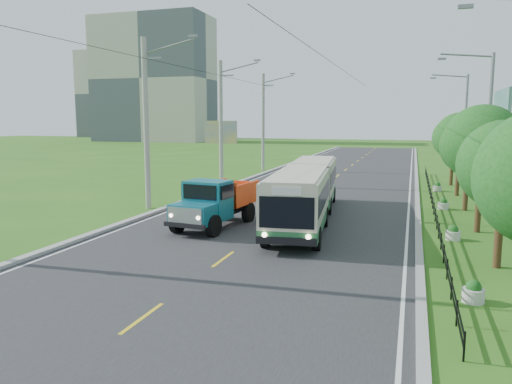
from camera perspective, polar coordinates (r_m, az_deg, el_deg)
The scene contains 28 objects.
ground at distance 19.25m, azimuth -3.76°, elevation -7.70°, with size 240.00×240.00×0.00m, color #2B6117.
road at distance 38.21m, azimuth 7.15°, elevation 0.26°, with size 14.00×120.00×0.02m, color #28282B.
curb_left at distance 40.11m, azimuth -3.02°, elevation 0.78°, with size 0.40×120.00×0.15m, color #9E9E99.
curb_right at distance 37.61m, azimuth 17.92°, elevation -0.15°, with size 0.30×120.00×0.10m, color #9E9E99.
edge_line_left at distance 39.93m, azimuth -2.28°, elevation 0.68°, with size 0.12×120.00×0.00m, color silver.
edge_line_right at distance 37.61m, azimuth 17.16°, elevation -0.16°, with size 0.12×120.00×0.00m, color silver.
centre_dash at distance 19.25m, azimuth -3.76°, elevation -7.64°, with size 0.12×2.20×0.00m, color yellow.
railing_right at distance 31.66m, azimuth 19.53°, elevation -1.28°, with size 0.04×40.00×0.60m, color black.
pole_near at distance 30.23m, azimuth -12.39°, elevation 7.70°, with size 3.51×0.32×10.00m.
pole_mid at distance 41.08m, azimuth -3.98°, elevation 7.97°, with size 3.51×0.32×10.00m.
pole_far at distance 52.43m, azimuth 0.86°, elevation 8.05°, with size 3.51×0.32×10.00m.
tree_second at distance 19.71m, azimuth 26.52°, elevation 2.24°, with size 3.18×3.26×5.30m.
tree_third at distance 25.61m, azimuth 24.53°, elevation 4.61°, with size 3.60×3.62×6.00m.
tree_fourth at distance 31.58m, azimuth 23.19°, elevation 4.51°, with size 3.24×3.31×5.40m.
tree_fifth at distance 37.54m, azimuth 22.33°, elevation 5.46°, with size 3.48×3.52×5.80m.
tree_back at distance 43.53m, azimuth 21.67°, elevation 5.53°, with size 3.30×3.36×5.50m.
streetlight_mid at distance 31.49m, azimuth 24.78°, elevation 6.81°, with size 3.02×0.20×9.07m.
streetlight_far at distance 45.41m, azimuth 22.59°, elevation 7.15°, with size 3.02×0.20×9.07m.
planter_front at distance 16.15m, azimuth 23.58°, elevation -10.50°, with size 0.64×0.64×0.67m.
planter_near at distance 23.85m, azimuth 21.61°, elevation -4.44°, with size 0.64×0.64×0.67m.
planter_mid at distance 31.70m, azimuth 20.62°, elevation -1.35°, with size 0.64×0.64×0.67m.
planter_far at distance 39.60m, azimuth 20.02°, elevation 0.50°, with size 0.64×0.64×0.67m.
billboard_left at distance 44.35m, azimuth -4.04°, elevation 6.41°, with size 3.00×0.20×5.20m.
billboard_right at distance 37.66m, azimuth 26.21°, elevation 7.51°, with size 0.24×6.00×7.30m.
apartment_near at distance 128.47m, azimuth -11.58°, elevation 12.43°, with size 28.00×14.00×30.00m, color #B7B2A3.
apartment_far at distance 162.54m, azimuth -15.07°, elevation 10.70°, with size 24.00×14.00×26.00m, color #B7B2A3.
bus at distance 26.28m, azimuth 5.79°, elevation 0.39°, with size 3.83×14.86×2.84m.
dump_truck at distance 24.77m, azimuth -4.62°, elevation -0.89°, with size 2.85×5.94×2.40m.
Camera 1 is at (6.74, -17.24, 5.29)m, focal length 35.00 mm.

